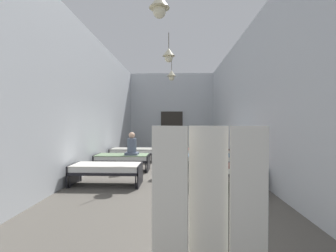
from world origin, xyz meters
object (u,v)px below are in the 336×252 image
bed_left_row_2 (133,151)px  patient_seated_primary (198,142)px  nurse_near_aisle (169,158)px  bed_right_row_0 (224,170)px  bed_left_row_0 (107,169)px  bed_left_row_1 (123,158)px  bed_right_row_1 (213,159)px  patient_seated_secondary (132,146)px  nurse_mid_aisle (161,145)px  privacy_screen (209,205)px  potted_plant (165,142)px  bed_right_row_2 (207,152)px  nurse_far_aisle (179,153)px

bed_left_row_2 → patient_seated_primary: bearing=0.6°
bed_left_row_2 → nurse_near_aisle: bearing=-55.2°
bed_right_row_0 → bed_left_row_2: (-3.23, 3.80, 0.00)m
bed_left_row_0 → bed_left_row_1: 1.90m
bed_right_row_1 → bed_right_row_0: bearing=-90.0°
nurse_near_aisle → patient_seated_secondary: (-1.33, 0.44, 0.34)m
bed_right_row_1 → patient_seated_primary: 2.01m
nurse_mid_aisle → privacy_screen: size_ratio=0.87×
bed_right_row_1 → privacy_screen: size_ratio=1.12×
potted_plant → bed_right_row_1: bearing=-62.9°
bed_left_row_0 → nurse_near_aisle: 2.18m
bed_right_row_1 → patient_seated_secondary: bearing=-178.5°
bed_right_row_0 → nurse_near_aisle: size_ratio=1.28×
bed_right_row_1 → patient_seated_primary: size_ratio=2.37×
bed_left_row_2 → bed_right_row_2: (3.23, 0.00, 0.00)m
potted_plant → bed_left_row_2: bearing=-127.6°
privacy_screen → patient_seated_secondary: bearing=116.4°
privacy_screen → potted_plant: bearing=103.3°
bed_left_row_0 → bed_right_row_2: 4.98m
nurse_near_aisle → potted_plant: (-0.33, 4.18, 0.20)m
nurse_far_aisle → patient_seated_secondary: 1.94m
privacy_screen → bed_left_row_1: bearing=119.2°
bed_right_row_1 → nurse_far_aisle: 1.47m
bed_right_row_0 → nurse_near_aisle: nurse_near_aisle is taller
bed_right_row_0 → patient_seated_primary: 3.87m
nurse_near_aisle → privacy_screen: size_ratio=0.87×
bed_right_row_0 → potted_plant: (-1.87, 5.56, 0.29)m
bed_left_row_0 → nurse_far_aisle: nurse_far_aisle is taller
potted_plant → bed_right_row_0: bearing=-71.4°
privacy_screen → nurse_far_aisle: bearing=99.9°
privacy_screen → bed_right_row_2: bearing=90.7°
bed_right_row_1 → bed_right_row_2: bearing=90.0°
bed_left_row_1 → patient_seated_secondary: size_ratio=2.37×
bed_right_row_2 → privacy_screen: privacy_screen is taller
privacy_screen → nurse_near_aisle: bearing=104.2°
bed_right_row_1 → patient_seated_secondary: 2.91m
bed_left_row_2 → bed_right_row_2: 3.23m
patient_seated_primary → privacy_screen: privacy_screen is taller
patient_seated_secondary → privacy_screen: (1.93, -5.70, -0.02)m
bed_left_row_0 → nurse_mid_aisle: (1.15, 5.66, 0.09)m
bed_right_row_2 → patient_seated_primary: bearing=174.8°
patient_seated_primary → nurse_near_aisle: bearing=-116.0°
bed_right_row_0 → nurse_mid_aisle: bearing=110.2°
potted_plant → bed_right_row_2: bearing=-43.2°
bed_right_row_0 → bed_right_row_1: size_ratio=1.00×
nurse_mid_aisle → privacy_screen: (1.13, -9.54, 0.32)m
patient_seated_secondary → privacy_screen: 6.01m
bed_right_row_1 → bed_right_row_2: size_ratio=1.00×
bed_right_row_2 → nurse_mid_aisle: (-2.08, 1.86, 0.09)m
bed_left_row_2 → nurse_far_aisle: size_ratio=1.28×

